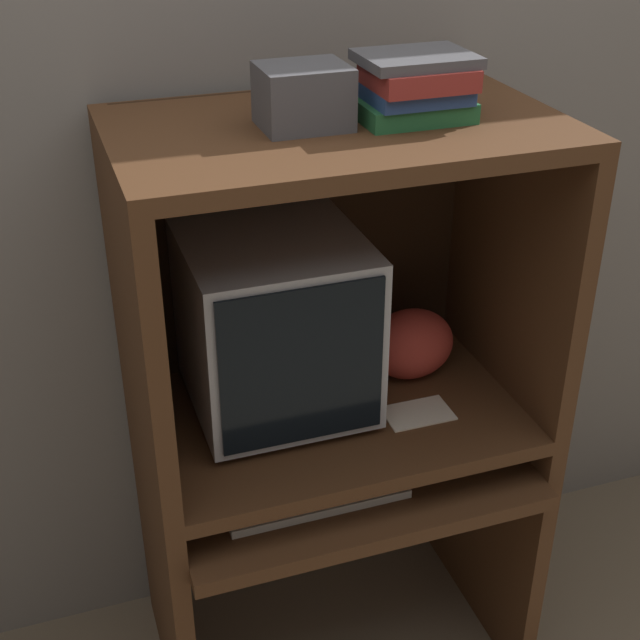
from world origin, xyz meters
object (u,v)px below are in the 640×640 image
crt_monitor (275,324)px  keyboard (312,490)px  snack_bag (411,344)px  mouse (429,469)px  storage_box (303,96)px  book_stack (415,87)px

crt_monitor → keyboard: 0.37m
snack_bag → crt_monitor: bearing=-176.7°
snack_bag → mouse: bearing=-102.4°
snack_bag → storage_box: storage_box is taller
keyboard → book_stack: size_ratio=1.87×
keyboard → mouse: size_ratio=5.76×
mouse → storage_box: (-0.24, 0.16, 0.83)m
keyboard → snack_bag: bearing=34.1°
crt_monitor → keyboard: crt_monitor is taller
keyboard → storage_box: 0.84m
mouse → crt_monitor: bearing=142.7°
crt_monitor → keyboard: bearing=-85.1°
mouse → book_stack: book_stack is taller
crt_monitor → keyboard: (0.02, -0.20, -0.31)m
book_stack → snack_bag: bearing=55.7°
keyboard → book_stack: book_stack is taller
crt_monitor → book_stack: size_ratio=1.91×
crt_monitor → book_stack: 0.59m
crt_monitor → snack_bag: crt_monitor is taller
snack_bag → book_stack: size_ratio=0.98×
snack_bag → book_stack: book_stack is taller
mouse → snack_bag: (0.05, 0.24, 0.18)m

